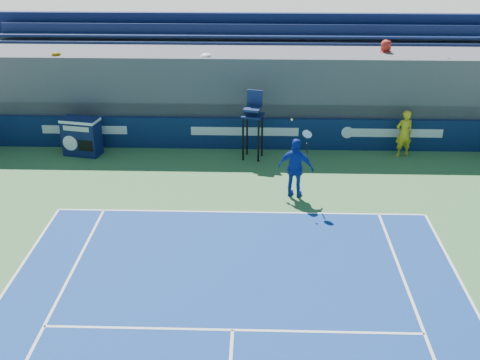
{
  "coord_description": "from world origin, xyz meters",
  "views": [
    {
      "loc": [
        0.49,
        -4.03,
        8.36
      ],
      "look_at": [
        0.0,
        11.5,
        1.25
      ],
      "focal_mm": 45.0,
      "sensor_mm": 36.0,
      "label": 1
    }
  ],
  "objects_px": {
    "match_clock": "(82,135)",
    "umpire_chair": "(253,118)",
    "tennis_player": "(296,168)",
    "ball_person": "(404,133)"
  },
  "relations": [
    {
      "from": "ball_person",
      "to": "tennis_player",
      "type": "xyz_separation_m",
      "value": [
        -4.09,
        -3.48,
        0.09
      ]
    },
    {
      "from": "match_clock",
      "to": "umpire_chair",
      "type": "bearing_deg",
      "value": -1.23
    },
    {
      "from": "match_clock",
      "to": "tennis_player",
      "type": "height_order",
      "value": "tennis_player"
    },
    {
      "from": "match_clock",
      "to": "umpire_chair",
      "type": "xyz_separation_m",
      "value": [
        6.24,
        -0.13,
        0.79
      ]
    },
    {
      "from": "ball_person",
      "to": "match_clock",
      "type": "distance_m",
      "value": 11.69
    },
    {
      "from": "tennis_player",
      "to": "match_clock",
      "type": "bearing_deg",
      "value": 156.72
    },
    {
      "from": "match_clock",
      "to": "umpire_chair",
      "type": "distance_m",
      "value": 6.29
    },
    {
      "from": "match_clock",
      "to": "tennis_player",
      "type": "distance_m",
      "value": 8.28
    },
    {
      "from": "umpire_chair",
      "to": "match_clock",
      "type": "bearing_deg",
      "value": 178.77
    },
    {
      "from": "umpire_chair",
      "to": "tennis_player",
      "type": "bearing_deg",
      "value": -66.52
    }
  ]
}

